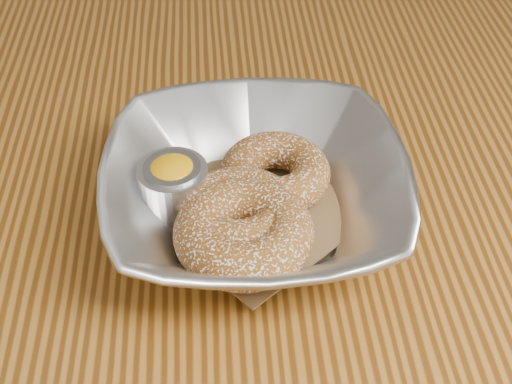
{
  "coord_description": "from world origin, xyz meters",
  "views": [
    {
      "loc": [
        0.01,
        -0.45,
        1.17
      ],
      "look_at": [
        0.04,
        -0.03,
        0.78
      ],
      "focal_mm": 50.0,
      "sensor_mm": 36.0,
      "label": 1
    }
  ],
  "objects": [
    {
      "name": "donut_back",
      "position": [
        0.06,
        -0.01,
        0.78
      ],
      "size": [
        0.1,
        0.1,
        0.03
      ],
      "primitive_type": "torus",
      "rotation": [
        0.0,
        0.0,
        -0.14
      ],
      "color": "brown",
      "rests_on": "parchment"
    },
    {
      "name": "parchment",
      "position": [
        0.04,
        -0.03,
        0.76
      ],
      "size": [
        0.2,
        0.2,
        0.0
      ],
      "primitive_type": "cube",
      "rotation": [
        0.0,
        0.0,
        0.69
      ],
      "color": "brown",
      "rests_on": "table"
    },
    {
      "name": "ramekin",
      "position": [
        -0.03,
        -0.02,
        0.78
      ],
      "size": [
        0.06,
        0.06,
        0.05
      ],
      "color": "silver",
      "rests_on": "table"
    },
    {
      "name": "donut_extra",
      "position": [
        0.02,
        -0.05,
        0.78
      ],
      "size": [
        0.11,
        0.11,
        0.03
      ],
      "primitive_type": "torus",
      "rotation": [
        0.0,
        0.0,
        -0.14
      ],
      "color": "brown",
      "rests_on": "parchment"
    },
    {
      "name": "table",
      "position": [
        0.0,
        0.0,
        0.65
      ],
      "size": [
        1.2,
        0.8,
        0.75
      ],
      "color": "brown",
      "rests_on": "ground_plane"
    },
    {
      "name": "serving_bowl",
      "position": [
        0.04,
        -0.03,
        0.78
      ],
      "size": [
        0.24,
        0.24,
        0.06
      ],
      "primitive_type": "imported",
      "color": "silver",
      "rests_on": "table"
    },
    {
      "name": "donut_front",
      "position": [
        0.03,
        -0.08,
        0.78
      ],
      "size": [
        0.15,
        0.15,
        0.04
      ],
      "primitive_type": "torus",
      "rotation": [
        0.0,
        0.0,
        0.53
      ],
      "color": "brown",
      "rests_on": "parchment"
    }
  ]
}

